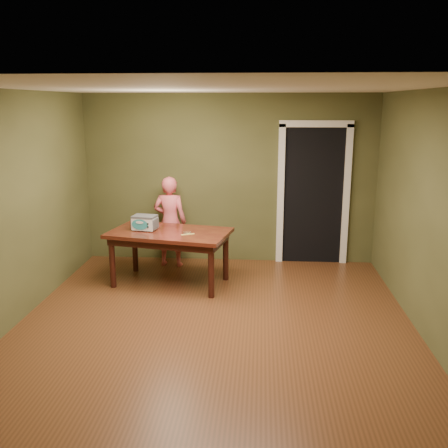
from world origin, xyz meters
name	(u,v)px	position (x,y,z in m)	size (l,w,h in m)	color
floor	(214,327)	(0.00, 0.00, 0.00)	(5.00, 5.00, 0.00)	brown
room_shell	(214,176)	(0.00, 0.00, 1.71)	(4.52, 5.02, 2.61)	brown
doorway	(311,193)	(1.30, 2.78, 1.06)	(1.10, 0.66, 2.25)	black
dining_table	(170,238)	(-0.74, 1.35, 0.65)	(1.74, 1.19, 0.75)	#3B110D
toy_oven	(145,222)	(-1.09, 1.39, 0.86)	(0.36, 0.27, 0.21)	#4C4F54
baking_pan	(187,232)	(-0.48, 1.26, 0.76)	(0.10, 0.10, 0.02)	silver
spatula	(188,234)	(-0.46, 1.19, 0.75)	(0.18, 0.03, 0.01)	#DED260
child	(170,222)	(-0.88, 2.15, 0.69)	(0.51, 0.33, 1.39)	#E35D66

